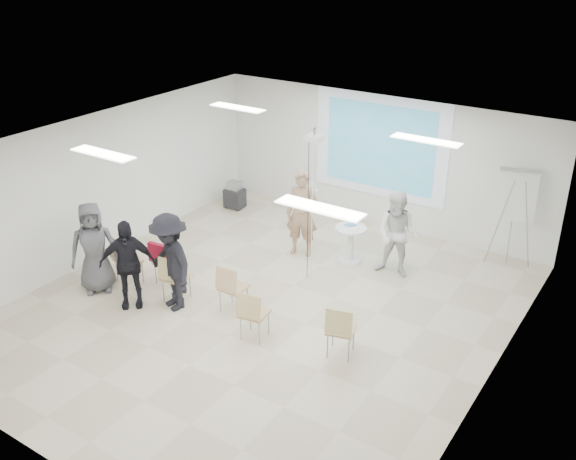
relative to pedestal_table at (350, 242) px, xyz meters
The scene contains 30 objects.
floor 2.55m from the pedestal_table, 99.77° to the right, with size 8.00×9.00×0.10m, color beige.
ceiling 3.61m from the pedestal_table, 99.77° to the right, with size 8.00×9.00×0.10m, color white.
wall_back 2.38m from the pedestal_table, 101.50° to the left, with size 8.00×0.10×3.00m, color silver.
wall_left 5.22m from the pedestal_table, 151.16° to the right, with size 0.10×9.00×3.00m, color silver.
wall_right 4.51m from the pedestal_table, 34.20° to the right, with size 0.10×9.00×3.00m, color silver.
projection_halo 2.50m from the pedestal_table, 101.86° to the left, with size 3.20×0.01×2.30m, color silver.
projection_image 2.49m from the pedestal_table, 101.95° to the left, with size 2.60×0.01×1.90m, color #379ABD.
pedestal_table is the anchor object (origin of this frame).
player_left 1.21m from the pedestal_table, 166.88° to the right, with size 0.76×0.52×2.09m, color #A18063.
player_right 1.12m from the pedestal_table, ahead, with size 0.93×0.74×1.92m, color white.
controller_left 1.25m from the pedestal_table, behind, with size 0.04×0.11×0.04m, color white.
controller_right 1.21m from the pedestal_table, 18.05° to the left, with size 0.04×0.13×0.04m, color white.
chair_far_left 4.48m from the pedestal_table, 134.72° to the right, with size 0.59×0.61×0.97m.
chair_left_mid 3.73m from the pedestal_table, 132.34° to the right, with size 0.45×0.48×0.88m.
chair_left_inner 3.69m from the pedestal_table, 121.39° to the right, with size 0.51×0.54×0.93m.
chair_center 2.99m from the pedestal_table, 106.22° to the right, with size 0.45×0.48×0.92m.
chair_right_inner 3.34m from the pedestal_table, 90.36° to the right, with size 0.49×0.52×0.91m.
chair_right_far 3.29m from the pedestal_table, 64.55° to the right, with size 0.53×0.56×0.91m.
red_jacket 3.86m from the pedestal_table, 130.97° to the right, with size 0.40×0.09×0.38m, color maroon.
laptop 3.62m from the pedestal_table, 122.40° to the right, with size 0.34×0.25×0.03m, color black.
audience_left 4.47m from the pedestal_table, 124.33° to the right, with size 1.11×0.67×1.91m, color black.
audience_mid 3.82m from the pedestal_table, 118.71° to the right, with size 1.33×0.73×2.06m, color black.
audience_outer 5.01m from the pedestal_table, 133.46° to the right, with size 0.96×0.63×1.97m, color #56565A.
flipchart_easel 3.35m from the pedestal_table, 30.82° to the left, with size 0.85×0.67×2.05m.
av_cart 3.83m from the pedestal_table, 165.65° to the left, with size 0.48×0.40×0.68m.
ceiling_projector 2.47m from the pedestal_table, 108.51° to the right, with size 0.30×0.25×3.00m.
fluor_panel_nw 3.54m from the pedestal_table, 169.17° to the right, with size 1.20×0.30×0.02m, color white.
fluor_panel_ne 3.02m from the pedestal_table, 16.40° to the right, with size 1.20×0.30×0.02m, color white.
fluor_panel_sw 5.29m from the pedestal_table, 121.45° to the right, with size 1.20×0.30×0.02m, color white.
fluor_panel_se 4.96m from the pedestal_table, 68.32° to the right, with size 1.20×0.30×0.02m, color white.
Camera 1 is at (5.80, -7.99, 6.17)m, focal length 40.00 mm.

